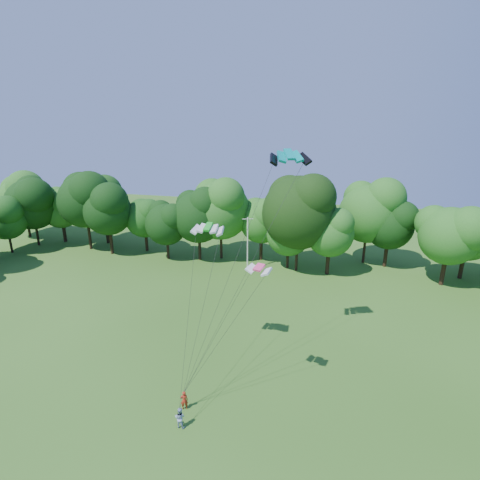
# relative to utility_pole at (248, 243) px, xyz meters

# --- Properties ---
(ground) EXTENTS (160.00, 160.00, 0.00)m
(ground) POSITION_rel_utility_pole_xyz_m (3.02, -31.82, -3.99)
(ground) COLOR #2C5717
(ground) RESTS_ON ground
(utility_pole) EXTENTS (1.48, 0.61, 7.75)m
(utility_pole) POSITION_rel_utility_pole_xyz_m (0.00, 0.00, 0.00)
(utility_pole) COLOR silver
(utility_pole) RESTS_ON ground
(kite_flyer_left) EXTENTS (0.66, 0.56, 1.52)m
(kite_flyer_left) POSITION_rel_utility_pole_xyz_m (1.58, -27.56, -3.23)
(kite_flyer_left) COLOR #B42A17
(kite_flyer_left) RESTS_ON ground
(kite_flyer_right) EXTENTS (0.79, 0.63, 1.57)m
(kite_flyer_right) POSITION_rel_utility_pole_xyz_m (1.95, -29.24, -3.21)
(kite_flyer_right) COLOR #99ACD4
(kite_flyer_right) RESTS_ON ground
(kite_teal) EXTENTS (3.47, 2.57, 0.85)m
(kite_teal) POSITION_rel_utility_pole_xyz_m (7.48, -17.92, 13.87)
(kite_teal) COLOR #048C89
(kite_teal) RESTS_ON ground
(kite_green) EXTENTS (2.60, 1.18, 0.51)m
(kite_green) POSITION_rel_utility_pole_xyz_m (1.44, -20.79, 8.21)
(kite_green) COLOR green
(kite_green) RESTS_ON ground
(kite_pink) EXTENTS (1.96, 1.34, 0.33)m
(kite_pink) POSITION_rel_utility_pole_xyz_m (6.48, -24.72, 6.69)
(kite_pink) COLOR #ED4279
(kite_pink) RESTS_ON ground
(tree_back_west) EXTENTS (8.35, 8.35, 12.15)m
(tree_back_west) POSITION_rel_utility_pole_xyz_m (-26.47, 6.17, 3.59)
(tree_back_west) COLOR #382516
(tree_back_west) RESTS_ON ground
(tree_back_center) EXTENTS (11.09, 11.09, 16.13)m
(tree_back_center) POSITION_rel_utility_pole_xyz_m (6.77, 1.60, 6.08)
(tree_back_center) COLOR #2F1F12
(tree_back_center) RESTS_ON ground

